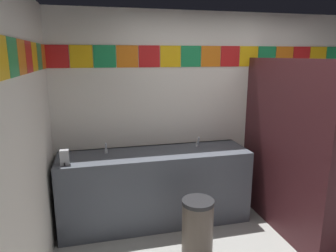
{
  "coord_description": "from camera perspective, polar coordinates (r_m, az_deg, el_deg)",
  "views": [
    {
      "loc": [
        -1.57,
        -2.08,
        2.0
      ],
      "look_at": [
        -0.83,
        0.98,
        1.26
      ],
      "focal_mm": 32.62,
      "sensor_mm": 36.0,
      "label": 1
    }
  ],
  "objects": [
    {
      "name": "wall_back",
      "position": [
        4.09,
        9.16,
        2.64
      ],
      "size": [
        4.15,
        0.09,
        2.52
      ],
      "color": "silver",
      "rests_on": "ground_plane"
    },
    {
      "name": "wall_side",
      "position": [
        2.27,
        -26.97,
        -7.14
      ],
      "size": [
        0.09,
        3.16,
        2.52
      ],
      "color": "silver",
      "rests_on": "ground_plane"
    },
    {
      "name": "vanity_counter",
      "position": [
        3.76,
        -2.39,
        -11.24
      ],
      "size": [
        2.23,
        0.61,
        0.88
      ],
      "color": "#4C515B",
      "rests_on": "ground_plane"
    },
    {
      "name": "faucet_left",
      "position": [
        3.61,
        -11.5,
        -4.27
      ],
      "size": [
        0.04,
        0.1,
        0.14
      ],
      "color": "silver",
      "rests_on": "vanity_counter"
    },
    {
      "name": "faucet_right",
      "position": [
        3.81,
        5.54,
        -3.14
      ],
      "size": [
        0.04,
        0.1,
        0.14
      ],
      "color": "silver",
      "rests_on": "vanity_counter"
    },
    {
      "name": "soap_dispenser",
      "position": [
        3.35,
        -18.77,
        -5.59
      ],
      "size": [
        0.09,
        0.09,
        0.16
      ],
      "color": "#B7BABF",
      "rests_on": "vanity_counter"
    },
    {
      "name": "stall_divider",
      "position": [
        3.54,
        24.56,
        -4.79
      ],
      "size": [
        0.92,
        1.56,
        1.97
      ],
      "color": "#471E23",
      "rests_on": "ground_plane"
    },
    {
      "name": "toilet",
      "position": [
        4.46,
        24.33,
        -10.47
      ],
      "size": [
        0.39,
        0.49,
        0.74
      ],
      "color": "white",
      "rests_on": "ground_plane"
    },
    {
      "name": "trash_bin",
      "position": [
        3.26,
        5.53,
        -18.34
      ],
      "size": [
        0.32,
        0.32,
        0.6
      ],
      "color": "brown",
      "rests_on": "ground_plane"
    }
  ]
}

